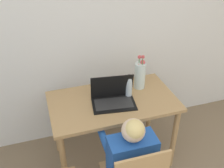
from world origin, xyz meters
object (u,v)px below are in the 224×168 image
object	(u,v)px
person_seated	(129,155)
laptop	(113,97)
water_bottle	(129,86)
flower_vase	(140,74)

from	to	relation	value
person_seated	laptop	distance (m)	0.55
water_bottle	flower_vase	bearing A→B (deg)	36.41
person_seated	flower_vase	distance (m)	0.81
flower_vase	water_bottle	bearing A→B (deg)	-143.59
person_seated	flower_vase	bearing A→B (deg)	-116.70
flower_vase	water_bottle	distance (m)	0.19
person_seated	flower_vase	xyz separation A→B (m)	(0.36, 0.68, 0.25)
flower_vase	laptop	bearing A→B (deg)	-154.25
water_bottle	person_seated	bearing A→B (deg)	-110.06
person_seated	laptop	size ratio (longest dim) A/B	2.46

